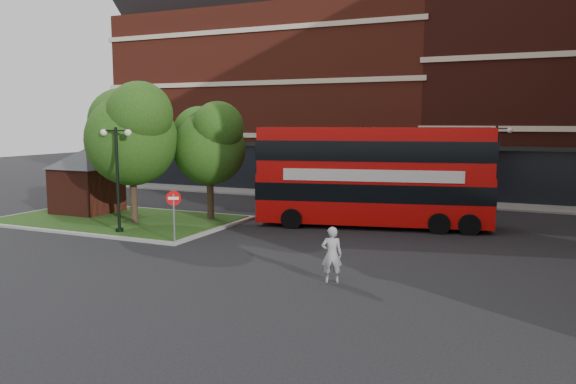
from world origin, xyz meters
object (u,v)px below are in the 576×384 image
at_px(woman, 332,255).
at_px(car_white, 383,192).
at_px(bus, 373,170).
at_px(car_silver, 340,191).

distance_m(woman, car_white, 19.44).
height_order(bus, car_white, bus).
bearing_deg(car_white, car_silver, 125.46).
xyz_separation_m(bus, woman, (1.45, -10.17, -1.93)).
distance_m(bus, car_silver, 8.88).
distance_m(car_silver, car_white, 2.91).
bearing_deg(car_silver, car_white, -56.14).
relative_size(bus, woman, 6.27).
height_order(bus, car_silver, bus).
height_order(woman, car_white, woman).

